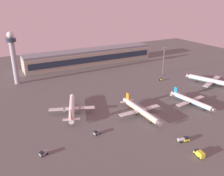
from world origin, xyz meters
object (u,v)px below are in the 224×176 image
object	(u,v)px
airplane_far_stand	(191,101)
fuel_truck	(184,139)
control_tower	(13,55)
baggage_tractor	(97,132)
catering_truck	(199,154)
airplane_taxiway_distant	(140,110)
pushback_tug	(161,79)
maintenance_van	(43,153)
apron_light_east	(164,59)
airplane_terminal_side	(72,108)
airplane_near_gate	(211,81)

from	to	relation	value
airplane_far_stand	fuel_truck	size ratio (longest dim) A/B	5.37
control_tower	baggage_tractor	distance (m)	113.22
airplane_far_stand	catering_truck	xyz separation A→B (m)	(-38.76, -43.51, -1.88)
airplane_taxiway_distant	catering_truck	distance (m)	47.81
airplane_far_stand	pushback_tug	distance (m)	53.03
control_tower	pushback_tug	size ratio (longest dim) A/B	12.97
airplane_far_stand	maintenance_van	size ratio (longest dim) A/B	7.84
airplane_taxiway_distant	apron_light_east	xyz separation A→B (m)	(67.52, 59.62, 11.49)
airplane_terminal_side	catering_truck	size ratio (longest dim) A/B	6.19
control_tower	fuel_truck	distance (m)	152.07
airplane_terminal_side	fuel_truck	size ratio (longest dim) A/B	5.55
airplane_near_gate	apron_light_east	bearing A→B (deg)	89.48
airplane_taxiway_distant	catering_truck	world-z (taller)	airplane_taxiway_distant
airplane_near_gate	airplane_terminal_side	size ratio (longest dim) A/B	1.13
catering_truck	airplane_taxiway_distant	bearing A→B (deg)	100.53
pushback_tug	fuel_truck	world-z (taller)	fuel_truck
catering_truck	maintenance_van	bearing A→B (deg)	159.80
catering_truck	apron_light_east	world-z (taller)	apron_light_east
catering_truck	baggage_tractor	xyz separation A→B (m)	(-35.19, 41.22, -0.40)
airplane_taxiway_distant	baggage_tractor	world-z (taller)	airplane_taxiway_distant
airplane_near_gate	maintenance_van	bearing A→B (deg)	168.45
airplane_near_gate	pushback_tug	world-z (taller)	airplane_near_gate
control_tower	pushback_tug	bearing A→B (deg)	-24.96
airplane_terminal_side	fuel_truck	bearing A→B (deg)	-34.63
catering_truck	control_tower	bearing A→B (deg)	121.69
control_tower	airplane_far_stand	xyz separation A→B (m)	(101.02, -104.86, -22.31)
airplane_far_stand	pushback_tug	bearing A→B (deg)	-114.08
airplane_far_stand	airplane_taxiway_distant	xyz separation A→B (m)	(-40.10, 4.24, 0.29)
airplane_taxiway_distant	maintenance_van	distance (m)	65.58
baggage_tractor	catering_truck	bearing A→B (deg)	-155.20
airplane_far_stand	fuel_truck	distance (m)	47.45
airplane_near_gate	maintenance_van	world-z (taller)	airplane_near_gate
airplane_near_gate	pushback_tug	size ratio (longest dim) A/B	11.99
fuel_truck	pushback_tug	bearing A→B (deg)	162.55
airplane_terminal_side	baggage_tractor	size ratio (longest dim) A/B	8.15
airplane_taxiway_distant	pushback_tug	distance (m)	72.39
maintenance_van	fuel_truck	bearing A→B (deg)	-126.94
airplane_terminal_side	baggage_tractor	world-z (taller)	airplane_terminal_side
airplane_far_stand	catering_truck	distance (m)	58.30
airplane_far_stand	fuel_truck	xyz separation A→B (m)	(-36.25, -30.55, -2.09)
baggage_tractor	fuel_truck	distance (m)	47.12
airplane_taxiway_distant	apron_light_east	world-z (taller)	apron_light_east
airplane_terminal_side	apron_light_east	size ratio (longest dim) A/B	1.37
airplane_taxiway_distant	airplane_terminal_side	bearing A→B (deg)	-33.52
airplane_near_gate	apron_light_east	xyz separation A→B (m)	(-16.99, 43.42, 11.02)
baggage_tractor	apron_light_east	distance (m)	121.86
control_tower	fuel_truck	size ratio (longest dim) A/B	6.79
airplane_terminal_side	maintenance_van	world-z (taller)	airplane_terminal_side
maintenance_van	airplane_near_gate	bearing A→B (deg)	-97.44
airplane_near_gate	baggage_tractor	distance (m)	120.56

